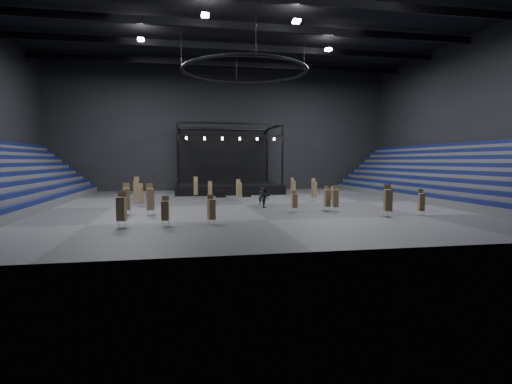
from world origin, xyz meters
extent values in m
plane|color=#424244|center=(0.00, 0.00, 0.00)|extent=(50.00, 50.00, 0.00)
cube|color=black|center=(0.00, 0.00, 18.00)|extent=(50.00, 42.00, 0.20)
cube|color=black|center=(0.00, 21.00, 9.00)|extent=(50.00, 0.20, 18.00)
cube|color=black|center=(0.00, -21.00, 9.00)|extent=(50.00, 0.20, 18.00)
cube|color=black|center=(25.00, 0.00, 9.00)|extent=(0.20, 42.00, 18.00)
cube|color=#4C4C4F|center=(-21.40, 0.00, 0.38)|extent=(7.20, 40.00, 0.75)
cube|color=black|center=(-18.12, 0.00, 0.95)|extent=(0.59, 40.00, 0.40)
cube|color=#4C4C4F|center=(-21.85, 0.00, 0.75)|extent=(6.30, 40.00, 1.50)
cube|color=black|center=(-19.02, 0.00, 1.70)|extent=(0.59, 40.00, 0.40)
cube|color=black|center=(-19.91, 0.00, 2.45)|extent=(0.59, 40.00, 0.40)
cube|color=black|center=(-20.82, 0.00, 3.20)|extent=(0.59, 40.00, 0.40)
cube|color=black|center=(-21.71, 0.00, 3.95)|extent=(0.59, 40.00, 0.40)
cube|color=#4C4C4F|center=(21.40, 0.00, 0.38)|extent=(7.20, 40.00, 0.75)
cube|color=black|center=(18.12, 0.00, 0.95)|extent=(0.59, 40.00, 0.40)
cube|color=#4C4C4F|center=(21.85, 0.00, 0.75)|extent=(6.30, 40.00, 1.50)
cube|color=black|center=(19.02, 0.00, 1.70)|extent=(0.59, 40.00, 0.40)
cube|color=#4C4C4F|center=(22.30, 0.00, 1.12)|extent=(5.40, 40.00, 2.25)
cube|color=black|center=(19.91, 0.00, 2.45)|extent=(0.59, 40.00, 0.40)
cube|color=#4C4C4F|center=(22.75, 0.00, 1.50)|extent=(4.50, 40.00, 3.00)
cube|color=black|center=(20.82, 0.00, 3.20)|extent=(0.59, 40.00, 0.40)
cube|color=#4C4C4F|center=(23.20, 0.00, 1.88)|extent=(3.60, 40.00, 3.75)
cube|color=black|center=(21.71, 0.00, 3.95)|extent=(0.59, 40.00, 0.40)
cube|color=#4C4C4F|center=(23.65, 0.00, 2.25)|extent=(2.70, 40.00, 4.50)
cube|color=black|center=(22.61, 0.00, 4.70)|extent=(0.59, 40.00, 0.40)
cube|color=#4C4C4F|center=(24.10, 0.00, 2.62)|extent=(1.80, 40.00, 5.25)
cube|color=black|center=(23.52, 0.00, 5.45)|extent=(0.59, 40.00, 0.40)
cube|color=#4C4C4F|center=(24.55, 0.00, 3.00)|extent=(0.90, 40.00, 6.00)
cube|color=black|center=(24.41, 0.00, 6.20)|extent=(0.59, 40.00, 0.40)
cube|color=black|center=(0.00, 15.50, 0.60)|extent=(14.00, 10.00, 1.20)
cube|color=black|center=(0.00, 20.30, 5.20)|extent=(13.30, 0.30, 8.00)
cylinder|color=black|center=(-6.60, 10.90, 5.10)|extent=(0.24, 0.24, 7.80)
cylinder|color=black|center=(-6.60, 20.10, 5.10)|extent=(0.24, 0.24, 7.80)
cylinder|color=black|center=(6.60, 10.90, 5.10)|extent=(0.24, 0.24, 7.80)
cylinder|color=black|center=(6.60, 20.10, 5.10)|extent=(0.24, 0.24, 7.80)
cube|color=black|center=(0.00, 10.90, 9.00)|extent=(13.40, 0.25, 0.25)
cube|color=black|center=(0.00, 20.10, 9.00)|extent=(13.40, 0.25, 0.25)
cube|color=black|center=(0.00, 10.90, 7.50)|extent=(13.40, 0.20, 0.20)
cylinder|color=white|center=(-5.50, 10.90, 7.10)|extent=(0.24, 0.24, 0.35)
cylinder|color=white|center=(-3.30, 10.90, 7.10)|extent=(0.24, 0.24, 0.35)
cylinder|color=white|center=(-1.10, 10.90, 7.10)|extent=(0.24, 0.24, 0.35)
cylinder|color=white|center=(1.10, 10.90, 7.10)|extent=(0.24, 0.24, 0.35)
cylinder|color=white|center=(3.30, 10.90, 7.10)|extent=(0.24, 0.24, 0.35)
cylinder|color=white|center=(5.50, 10.90, 7.10)|extent=(0.24, 0.24, 0.35)
torus|color=black|center=(0.00, 0.00, 13.00)|extent=(12.30, 12.30, 0.30)
cylinder|color=black|center=(6.00, 0.00, 15.50)|extent=(0.04, 0.04, 5.00)
cylinder|color=black|center=(0.00, 6.00, 15.50)|extent=(0.04, 0.04, 5.00)
cylinder|color=black|center=(-6.00, 0.00, 15.50)|extent=(0.04, 0.04, 5.00)
cylinder|color=black|center=(0.00, -6.00, 15.50)|extent=(0.04, 0.04, 5.00)
cube|color=black|center=(0.00, 0.00, 17.20)|extent=(49.00, 0.35, 0.70)
cube|color=black|center=(0.00, 7.00, 17.20)|extent=(49.00, 0.35, 0.70)
cube|color=black|center=(0.00, 15.00, 17.20)|extent=(49.00, 0.35, 0.70)
cube|color=white|center=(-10.00, 4.00, 16.60)|extent=(0.60, 0.60, 0.25)
cube|color=white|center=(10.00, 4.00, 16.60)|extent=(0.60, 0.60, 0.25)
cube|color=white|center=(-4.00, -4.00, 16.60)|extent=(0.60, 0.60, 0.25)
cube|color=white|center=(4.00, -4.00, 16.60)|extent=(0.60, 0.60, 0.25)
cube|color=black|center=(-1.58, 8.37, 0.40)|extent=(1.29, 0.80, 0.81)
cube|color=black|center=(1.55, 8.36, 0.34)|extent=(1.06, 0.58, 0.69)
cube|color=black|center=(3.99, 9.09, 0.37)|extent=(1.22, 0.90, 0.73)
cylinder|color=silver|center=(-10.69, -6.10, 0.22)|extent=(0.03, 0.03, 0.44)
cylinder|color=silver|center=(-10.69, -5.68, 0.22)|extent=(0.03, 0.03, 0.44)
cylinder|color=silver|center=(-10.27, -6.10, 0.22)|extent=(0.03, 0.03, 0.44)
cylinder|color=silver|center=(-10.27, -5.68, 0.22)|extent=(0.03, 0.03, 0.44)
cube|color=olive|center=(-10.48, -5.89, 1.30)|extent=(0.61, 0.61, 1.72)
cube|color=olive|center=(-10.52, -5.67, 2.11)|extent=(0.51, 0.15, 0.95)
cylinder|color=silver|center=(-4.73, 7.81, 0.20)|extent=(0.03, 0.03, 0.40)
cylinder|color=silver|center=(-4.73, 8.19, 0.20)|extent=(0.03, 0.03, 0.40)
cylinder|color=silver|center=(-4.35, 7.81, 0.20)|extent=(0.03, 0.03, 0.40)
cylinder|color=silver|center=(-4.35, 8.19, 0.20)|extent=(0.03, 0.03, 0.40)
cube|color=olive|center=(-4.54, 8.00, 1.24)|extent=(0.51, 0.51, 1.69)
cube|color=olive|center=(-4.53, 8.20, 2.04)|extent=(0.46, 0.09, 0.93)
cylinder|color=silver|center=(7.05, 7.83, 0.18)|extent=(0.03, 0.03, 0.37)
cylinder|color=silver|center=(7.05, 8.17, 0.18)|extent=(0.03, 0.03, 0.37)
cylinder|color=silver|center=(7.40, 7.83, 0.18)|extent=(0.03, 0.03, 0.37)
cylinder|color=silver|center=(7.40, 8.17, 0.18)|extent=(0.03, 0.03, 0.37)
cube|color=olive|center=(7.23, 8.00, 1.15)|extent=(0.55, 0.55, 1.56)
cube|color=olive|center=(7.17, 8.17, 1.88)|extent=(0.42, 0.18, 0.86)
cylinder|color=silver|center=(-10.96, 3.52, 0.22)|extent=(0.03, 0.03, 0.44)
cylinder|color=silver|center=(-10.96, 3.94, 0.22)|extent=(0.03, 0.03, 0.44)
cylinder|color=silver|center=(-10.54, 3.52, 0.22)|extent=(0.03, 0.03, 0.44)
cylinder|color=silver|center=(-10.54, 3.94, 0.22)|extent=(0.03, 0.03, 0.44)
cube|color=olive|center=(-10.75, 3.73, 1.35)|extent=(0.55, 0.55, 1.82)
cube|color=olive|center=(-10.74, 3.95, 2.21)|extent=(0.51, 0.09, 1.00)
cylinder|color=silver|center=(9.37, -10.72, 0.23)|extent=(0.03, 0.03, 0.45)
cylinder|color=silver|center=(9.37, -10.29, 0.23)|extent=(0.03, 0.03, 0.45)
cylinder|color=silver|center=(9.80, -10.72, 0.23)|extent=(0.03, 0.03, 0.45)
cylinder|color=silver|center=(9.80, -10.29, 0.23)|extent=(0.03, 0.03, 0.45)
cube|color=olive|center=(9.59, -10.50, 1.28)|extent=(0.62, 0.62, 1.66)
cube|color=olive|center=(9.62, -10.28, 2.07)|extent=(0.52, 0.15, 0.92)
cylinder|color=silver|center=(-4.37, -12.18, 0.18)|extent=(0.03, 0.03, 0.37)
cylinder|color=silver|center=(-4.37, -11.82, 0.18)|extent=(0.03, 0.03, 0.37)
cylinder|color=silver|center=(-4.02, -12.18, 0.18)|extent=(0.03, 0.03, 0.37)
cylinder|color=silver|center=(-4.02, -11.82, 0.18)|extent=(0.03, 0.03, 0.37)
cube|color=olive|center=(-4.19, -12.00, 1.05)|extent=(0.56, 0.56, 1.36)
cube|color=olive|center=(-4.25, -11.83, 1.68)|extent=(0.42, 0.19, 0.75)
cylinder|color=silver|center=(-10.23, -12.21, 0.22)|extent=(0.03, 0.03, 0.45)
cylinder|color=silver|center=(-10.23, -11.79, 0.22)|extent=(0.03, 0.03, 0.45)
cylinder|color=silver|center=(-9.80, -12.21, 0.22)|extent=(0.03, 0.03, 0.45)
cylinder|color=silver|center=(-9.80, -11.79, 0.22)|extent=(0.03, 0.03, 0.45)
cube|color=olive|center=(-10.01, -12.00, 1.22)|extent=(0.62, 0.62, 1.54)
cube|color=olive|center=(-9.97, -11.78, 1.94)|extent=(0.52, 0.16, 0.85)
cylinder|color=silver|center=(12.51, -10.33, 0.17)|extent=(0.03, 0.03, 0.34)
cylinder|color=silver|center=(12.51, -10.00, 0.17)|extent=(0.03, 0.03, 0.34)
cylinder|color=silver|center=(12.83, -10.33, 0.17)|extent=(0.03, 0.03, 0.34)
cylinder|color=silver|center=(12.83, -10.00, 0.17)|extent=(0.03, 0.03, 0.34)
cube|color=olive|center=(12.67, -10.17, 1.05)|extent=(0.47, 0.47, 1.41)
cube|color=olive|center=(12.70, -10.00, 1.70)|extent=(0.39, 0.12, 0.78)
cylinder|color=silver|center=(-3.48, 1.59, 0.18)|extent=(0.03, 0.03, 0.36)
cylinder|color=silver|center=(-3.48, 1.93, 0.18)|extent=(0.03, 0.03, 0.36)
cylinder|color=silver|center=(-3.14, 1.59, 0.18)|extent=(0.03, 0.03, 0.36)
cylinder|color=silver|center=(-3.14, 1.93, 0.18)|extent=(0.03, 0.03, 0.36)
cube|color=olive|center=(-3.31, 1.76, 1.13)|extent=(0.47, 0.47, 1.53)
cube|color=olive|center=(-3.30, 1.94, 1.84)|extent=(0.42, 0.09, 0.84)
cylinder|color=silver|center=(-7.43, -12.19, 0.20)|extent=(0.03, 0.03, 0.40)
cylinder|color=silver|center=(-7.43, -11.81, 0.20)|extent=(0.03, 0.03, 0.40)
cylinder|color=silver|center=(-7.05, -12.19, 0.20)|extent=(0.03, 0.03, 0.40)
cylinder|color=silver|center=(-7.05, -11.81, 0.20)|extent=(0.03, 0.03, 0.40)
cube|color=olive|center=(-7.24, -12.00, 1.05)|extent=(0.52, 0.52, 1.30)
cube|color=olive|center=(-7.22, -11.80, 1.64)|extent=(0.46, 0.11, 0.71)
cylinder|color=silver|center=(6.67, -6.82, 0.19)|extent=(0.03, 0.03, 0.38)
cylinder|color=silver|center=(6.67, -6.47, 0.19)|extent=(0.03, 0.03, 0.38)
cylinder|color=silver|center=(7.02, -6.82, 0.19)|extent=(0.03, 0.03, 0.38)
cylinder|color=silver|center=(7.02, -6.47, 0.19)|extent=(0.03, 0.03, 0.38)
cube|color=olive|center=(6.85, -6.65, 1.12)|extent=(0.55, 0.55, 1.49)
cube|color=olive|center=(6.89, -6.46, 1.81)|extent=(0.43, 0.16, 0.82)
cylinder|color=silver|center=(6.10, -6.28, 0.19)|extent=(0.03, 0.03, 0.38)
cylinder|color=silver|center=(6.10, -5.92, 0.19)|extent=(0.03, 0.03, 0.38)
cylinder|color=silver|center=(6.46, -6.28, 0.19)|extent=(0.03, 0.03, 0.38)
cylinder|color=silver|center=(6.46, -5.92, 0.19)|extent=(0.03, 0.03, 0.38)
cube|color=olive|center=(6.28, -6.10, 1.10)|extent=(0.47, 0.47, 1.44)
cube|color=olive|center=(6.28, -5.91, 1.76)|extent=(0.43, 0.07, 0.79)
cylinder|color=silver|center=(7.83, 2.25, 0.20)|extent=(0.03, 0.03, 0.39)
cylinder|color=silver|center=(7.83, 2.62, 0.20)|extent=(0.03, 0.03, 0.39)
cylinder|color=silver|center=(8.20, 2.25, 0.20)|extent=(0.03, 0.03, 0.39)
cylinder|color=silver|center=(8.20, 2.62, 0.20)|extent=(0.03, 0.03, 0.39)
cube|color=olive|center=(8.01, 2.43, 1.22)|extent=(0.53, 0.53, 1.67)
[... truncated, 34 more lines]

